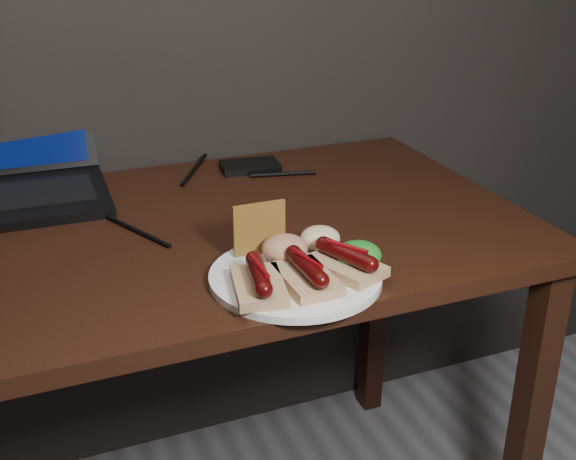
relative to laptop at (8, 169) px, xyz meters
The scene contains 12 objects.
desk 0.37m from the laptop, 58.17° to the right, with size 1.40×0.70×0.75m.
laptop is the anchor object (origin of this frame).
hard_drive 0.48m from the laptop, ahead, with size 0.12×0.07×0.02m, color black.
desk_cables 0.24m from the laptop, 32.87° to the right, with size 0.88×0.46×0.01m.
plate 0.66m from the laptop, 54.65° to the right, with size 0.26×0.26×0.01m, color white.
bread_sausage_left 0.65m from the laptop, 61.46° to the right, with size 0.09×0.13×0.04m.
bread_sausage_center 0.69m from the laptop, 56.35° to the right, with size 0.07×0.12×0.04m.
bread_sausage_right 0.72m from the laptop, 50.95° to the right, with size 0.11×0.13×0.04m.
crispbread 0.57m from the laptop, 51.92° to the right, with size 0.09×0.01×0.09m, color #A77A2D.
salad_greens 0.73m from the laptop, 49.04° to the right, with size 0.07×0.07×0.04m, color #195511.
salsa_mound 0.62m from the laptop, 52.00° to the right, with size 0.07×0.07×0.04m, color maroon.
coleslaw_mound 0.65m from the laptop, 46.21° to the right, with size 0.06×0.06×0.04m, color white.
Camera 1 is at (-0.17, 0.25, 1.26)m, focal length 45.00 mm.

